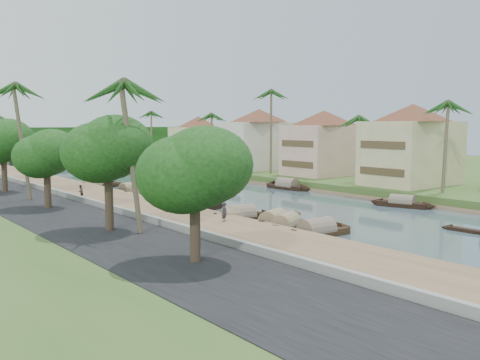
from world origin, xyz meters
TOP-DOWN VIEW (x-y plane):
  - ground at (0.00, 0.00)m, footprint 220.00×220.00m
  - left_bank at (-16.00, 20.00)m, footprint 10.00×180.00m
  - right_bank at (19.00, 20.00)m, footprint 16.00×180.00m
  - road at (-24.50, 20.00)m, footprint 8.00×180.00m
  - retaining_wall at (-20.20, 20.00)m, footprint 0.40×180.00m
  - far_right_fill at (56.00, 20.00)m, footprint 60.00×220.00m
  - treeline at (0.00, 100.00)m, footprint 120.00×14.00m
  - bridge at (0.00, 72.00)m, footprint 28.00×4.00m
  - building_near at (18.99, -2.00)m, footprint 14.85×14.85m
  - building_mid at (19.99, 14.00)m, footprint 14.11×14.11m
  - building_far at (18.99, 28.00)m, footprint 15.59×15.59m
  - building_distant at (19.99, 48.00)m, footprint 12.62×12.62m
  - sampan_0 at (-9.27, -12.71)m, footprint 8.13×2.04m
  - sampan_1 at (-9.23, -7.51)m, footprint 7.19×4.04m
  - sampan_2 at (-9.41, -9.34)m, footprint 7.66×4.62m
  - sampan_3 at (-9.74, -3.44)m, footprint 8.05×3.74m
  - sampan_4 at (-10.21, -3.41)m, footprint 6.97×3.04m
  - sampan_5 at (-9.21, 3.52)m, footprint 6.82×3.58m
  - sampan_6 at (-9.27, 3.96)m, footprint 8.74×4.03m
  - sampan_7 at (-8.41, 6.37)m, footprint 7.35×1.82m
  - sampan_8 at (-8.17, 11.38)m, footprint 6.95×2.24m
  - sampan_9 at (-7.99, 13.53)m, footprint 8.94×2.82m
  - sampan_10 at (-8.98, 16.82)m, footprint 7.96×2.17m
  - sampan_11 at (-8.89, 20.53)m, footprint 7.11×2.78m
  - sampan_12 at (-9.20, 29.61)m, footprint 7.31×1.54m
  - sampan_13 at (-10.26, 29.17)m, footprint 7.35×2.98m
  - sampan_14 at (9.08, -7.75)m, footprint 3.52×7.50m
  - sampan_15 at (10.23, 11.48)m, footprint 2.46×8.55m
  - sampan_16 at (8.98, 25.76)m, footprint 5.49×8.36m
  - canoe_0 at (1.86, -19.62)m, footprint 1.01×5.74m
  - canoe_1 at (-5.29, -4.47)m, footprint 4.81×0.85m
  - canoe_2 at (-7.26, 17.50)m, footprint 5.71×1.77m
  - palm_0 at (15.00, -8.91)m, footprint 3.20×3.20m
  - palm_1 at (16.00, 4.21)m, footprint 3.20×3.20m
  - palm_2 at (15.00, 20.36)m, footprint 3.20×3.20m
  - palm_3 at (16.00, 38.07)m, footprint 3.20×3.20m
  - palm_4 at (-23.00, -8.93)m, footprint 3.20×3.20m
  - palm_5 at (-24.00, 12.32)m, footprint 3.20×3.20m
  - palm_6 at (-22.00, 28.47)m, footprint 3.20×3.20m
  - palm_7 at (14.00, 56.61)m, footprint 3.20×3.20m
  - tree_0 at (-24.00, -17.65)m, footprint 5.20×5.20m
  - tree_1 at (-24.00, -6.64)m, footprint 5.23×5.23m
  - tree_2 at (-24.00, 6.37)m, footprint 4.77×4.77m
  - tree_3 at (-24.00, 20.57)m, footprint 5.48×5.48m
  - tree_6 at (24.00, 30.42)m, footprint 4.48×4.48m
  - person_near at (-13.74, -6.42)m, footprint 0.72×0.63m
  - person_far at (-17.77, 14.56)m, footprint 0.91×0.88m

SIDE VIEW (x-z plane):
  - ground at x=0.00m, z-range 0.00..0.00m
  - canoe_1 at x=-5.29m, z-range -0.29..0.49m
  - canoe_2 at x=-7.26m, z-range -0.31..0.51m
  - canoe_0 at x=1.86m, z-range -0.28..0.48m
  - left_bank at x=-16.00m, z-range 0.00..0.80m
  - sampan_12 at x=-9.20m, z-range -0.50..1.30m
  - sampan_14 at x=9.08m, z-range -0.52..1.33m
  - sampan_7 at x=-8.41m, z-range -0.58..1.40m
  - sampan_4 at x=-10.21m, z-range -0.58..1.40m
  - sampan_13 at x=-10.26m, z-range -0.59..1.41m
  - sampan_11 at x=-8.89m, z-range -0.60..1.42m
  - sampan_2 at x=-9.41m, z-range -0.62..1.44m
  - sampan_16 at x=8.98m, z-range -0.65..1.47m
  - sampan_0 at x=-9.27m, z-range -0.65..1.48m
  - sampan_1 at x=-9.23m, z-range -0.65..1.48m
  - sampan_3 at x=-9.74m, z-range -0.66..1.48m
  - sampan_8 at x=-8.17m, z-range -0.65..1.48m
  - sampan_5 at x=-9.21m, z-range -0.65..1.48m
  - sampan_10 at x=-8.98m, z-range -0.67..1.50m
  - sampan_9 at x=-7.99m, z-range -0.69..1.53m
  - sampan_15 at x=10.23m, z-range -0.71..1.54m
  - sampan_6 at x=-9.27m, z-range -0.83..1.68m
  - far_right_fill at x=56.00m, z-range 0.00..1.15m
  - right_bank at x=19.00m, z-range 0.00..1.20m
  - road at x=-24.50m, z-range 0.00..1.40m
  - retaining_wall at x=-20.20m, z-range 0.80..1.90m
  - person_far at x=-17.77m, z-range 0.80..2.28m
  - person_near at x=-13.74m, z-range 0.80..2.45m
  - bridge at x=0.00m, z-range 0.52..2.92m
  - treeline at x=0.00m, z-range 0.00..8.00m
  - building_distant at x=19.99m, z-range 1.28..10.48m
  - building_mid at x=19.99m, z-range 1.28..10.98m
  - tree_2 at x=-24.00m, z-range 2.76..9.56m
  - tree_0 at x=-24.00m, z-range 2.77..9.94m
  - building_near at x=18.99m, z-range 1.28..11.48m
  - building_far at x=18.99m, z-range 1.28..11.48m
  - tree_6 at x=24.00m, z-range 3.00..10.52m
  - tree_3 at x=-24.00m, z-range 2.99..10.83m
  - tree_1 at x=-24.00m, z-range 3.11..11.02m
  - palm_6 at x=-22.00m, z-range 4.54..14.28m
  - palm_1 at x=16.00m, z-range 4.51..14.60m
  - palm_3 at x=16.00m, z-range 4.91..15.88m
  - palm_0 at x=15.00m, z-range 5.20..16.79m
  - palm_7 at x=14.00m, z-range 5.23..16.89m
  - palm_4 at x=-23.00m, z-range 5.49..17.23m
  - palm_5 at x=-24.00m, z-range 5.95..18.70m
  - palm_2 at x=15.00m, z-range 6.43..20.70m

